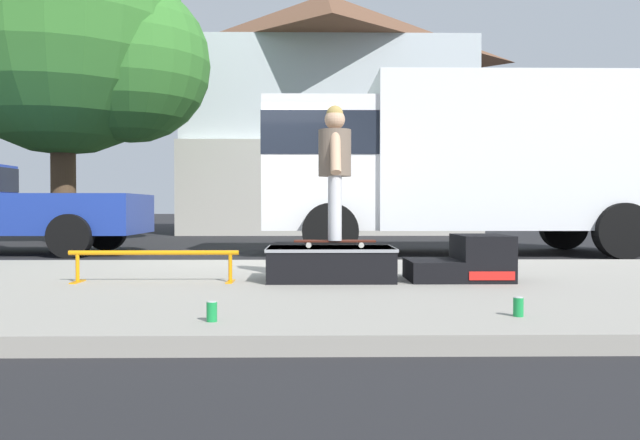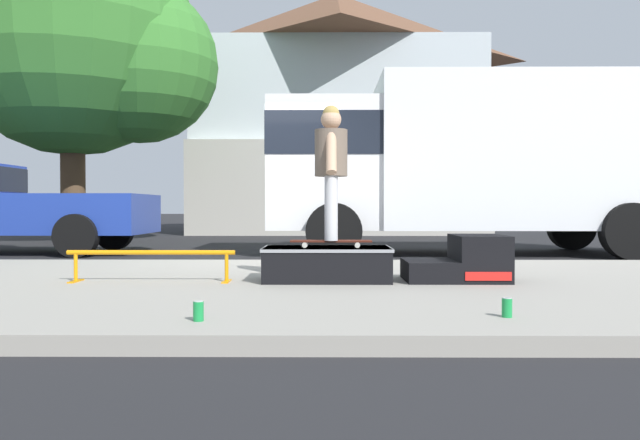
# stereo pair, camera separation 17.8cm
# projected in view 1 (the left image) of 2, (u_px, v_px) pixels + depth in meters

# --- Properties ---
(ground_plane) EXTENTS (140.00, 140.00, 0.00)m
(ground_plane) POSITION_uv_depth(u_px,v_px,m) (249.00, 265.00, 8.94)
(ground_plane) COLOR black
(sidewalk_slab) EXTENTS (50.00, 5.00, 0.12)m
(sidewalk_slab) POSITION_uv_depth(u_px,v_px,m) (218.00, 288.00, 5.94)
(sidewalk_slab) COLOR gray
(sidewalk_slab) RESTS_ON ground
(skate_box) EXTENTS (1.22, 0.74, 0.32)m
(skate_box) POSITION_uv_depth(u_px,v_px,m) (330.00, 262.00, 6.07)
(skate_box) COLOR black
(skate_box) RESTS_ON sidewalk_slab
(kicker_ramp) EXTENTS (0.96, 0.70, 0.44)m
(kicker_ramp) POSITION_uv_depth(u_px,v_px,m) (466.00, 261.00, 6.09)
(kicker_ramp) COLOR black
(kicker_ramp) RESTS_ON sidewalk_slab
(grind_rail) EXTENTS (1.60, 0.28, 0.30)m
(grind_rail) POSITION_uv_depth(u_px,v_px,m) (154.00, 258.00, 5.91)
(grind_rail) COLOR orange
(grind_rail) RESTS_ON sidewalk_slab
(skateboard) EXTENTS (0.78, 0.22, 0.07)m
(skateboard) POSITION_uv_depth(u_px,v_px,m) (335.00, 241.00, 6.03)
(skateboard) COLOR #4C1E14
(skateboard) RESTS_ON skate_box
(skater_kid) EXTENTS (0.31, 0.66, 1.29)m
(skater_kid) POSITION_uv_depth(u_px,v_px,m) (335.00, 161.00, 6.01)
(skater_kid) COLOR silver
(skater_kid) RESTS_ON skateboard
(soda_can) EXTENTS (0.07, 0.07, 0.13)m
(soda_can) POSITION_uv_depth(u_px,v_px,m) (212.00, 311.00, 3.88)
(soda_can) COLOR #198C3F
(soda_can) RESTS_ON sidewalk_slab
(soda_can_b) EXTENTS (0.07, 0.07, 0.13)m
(soda_can_b) POSITION_uv_depth(u_px,v_px,m) (518.00, 307.00, 4.06)
(soda_can_b) COLOR #198C3F
(soda_can_b) RESTS_ON sidewalk_slab
(box_truck) EXTENTS (6.91, 2.63, 3.05)m
(box_truck) POSITION_uv_depth(u_px,v_px,m) (458.00, 158.00, 11.16)
(box_truck) COLOR white
(box_truck) RESTS_ON ground
(street_tree_main) EXTENTS (6.28, 5.71, 7.75)m
(street_tree_main) POSITION_uv_depth(u_px,v_px,m) (77.00, 39.00, 14.55)
(street_tree_main) COLOR brown
(street_tree_main) RESTS_ON ground
(house_behind) EXTENTS (9.54, 8.23, 8.40)m
(house_behind) POSITION_uv_depth(u_px,v_px,m) (327.00, 111.00, 22.21)
(house_behind) COLOR silver
(house_behind) RESTS_ON ground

